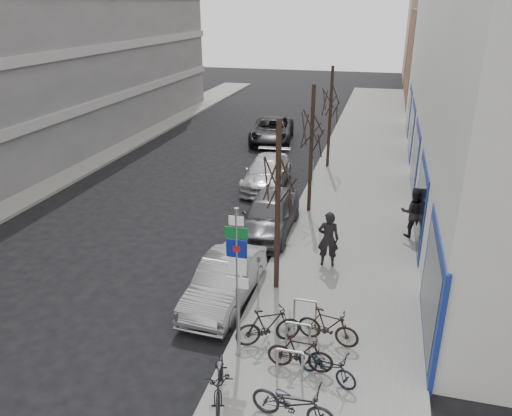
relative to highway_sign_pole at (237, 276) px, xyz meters
The scene contains 25 objects.
ground 3.44m from the highway_sign_pole, behind, with size 120.00×120.00×0.00m, color black.
sidewalk_east 10.50m from the highway_sign_pole, 78.15° to the left, with size 5.00×70.00×0.15m, color slate.
sidewalk_west 16.90m from the highway_sign_pole, 143.24° to the left, with size 3.00×70.00×0.15m, color slate.
brick_building_far 41.42m from the highway_sign_pole, 75.16° to the left, with size 12.00×14.00×8.00m, color brown.
tan_building_far 56.16m from the highway_sign_pole, 78.59° to the left, with size 13.00×12.00×9.00m, color #937A5B.
highway_sign_pole is the anchor object (origin of this frame).
bike_rack 2.36m from the highway_sign_pole, 23.59° to the left, with size 0.66×2.26×0.83m.
tree_near 3.88m from the highway_sign_pole, 86.74° to the left, with size 1.80×1.80×5.50m.
tree_mid 10.15m from the highway_sign_pole, 88.86° to the left, with size 1.80×1.80×5.50m.
tree_far 16.59m from the highway_sign_pole, 89.31° to the left, with size 1.80×1.80×5.50m.
meter_front 3.39m from the highway_sign_pole, 94.75° to the left, with size 0.10×0.08×1.27m.
meter_mid 8.65m from the highway_sign_pole, 91.68° to the left, with size 0.10×0.08×1.27m.
meter_back 14.10m from the highway_sign_pole, 91.02° to the left, with size 0.10×0.08×1.27m.
bike_near_left 2.28m from the highway_sign_pole, 89.91° to the right, with size 0.55×1.81×1.11m, color black.
bike_near_right 2.41m from the highway_sign_pole, ahead, with size 0.49×1.64×0.99m, color black.
bike_mid_curb 2.92m from the highway_sign_pole, ahead, with size 0.47×1.56×0.95m, color black.
bike_mid_inner 2.00m from the highway_sign_pole, 49.37° to the left, with size 0.53×1.77×1.07m, color black.
bike_far_curb 3.01m from the highway_sign_pole, 45.52° to the right, with size 0.57×1.87×1.14m, color black.
bike_far_inner 2.99m from the highway_sign_pole, 27.91° to the left, with size 0.50×1.66×1.01m, color black.
parked_car_front 3.31m from the highway_sign_pole, 115.00° to the left, with size 1.45×4.16×1.37m, color #9B9BA0.
parked_car_mid 7.86m from the highway_sign_pole, 97.48° to the left, with size 1.89×4.70×1.60m, color #4D4D52.
parked_car_back 13.31m from the highway_sign_pole, 100.40° to the left, with size 1.99×4.89×1.42m, color #B9B9BE.
lane_car 21.89m from the highway_sign_pole, 100.71° to the left, with size 2.55×5.54×1.54m, color black.
pedestrian_near 5.72m from the highway_sign_pole, 73.66° to the left, with size 0.71×0.47×1.96m, color black.
pedestrian_far 9.61m from the highway_sign_pole, 62.46° to the left, with size 0.74×0.50×2.00m, color black.
Camera 1 is at (5.41, -9.83, 8.42)m, focal length 35.00 mm.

